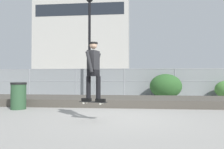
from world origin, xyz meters
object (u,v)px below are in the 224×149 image
at_px(skateboard, 93,102).
at_px(street_lamp, 89,34).
at_px(parked_car_mid, 134,83).
at_px(trash_bin, 19,96).
at_px(skater, 93,68).
at_px(shrub_left, 166,86).
at_px(parked_car_near, 67,83).

relative_size(skateboard, street_lamp, 0.13).
height_order(parked_car_mid, trash_bin, parked_car_mid).
bearing_deg(parked_car_mid, trash_bin, -115.47).
distance_m(skater, shrub_left, 7.65).
distance_m(skateboard, street_lamp, 8.17).
height_order(skateboard, skater, skater).
xyz_separation_m(skater, parked_car_near, (-4.33, 11.37, -0.65)).
distance_m(parked_car_near, trash_bin, 9.57).
height_order(skater, trash_bin, skater).
relative_size(parked_car_near, parked_car_mid, 0.99).
xyz_separation_m(skater, shrub_left, (3.08, 6.96, -0.75)).
bearing_deg(parked_car_mid, parked_car_near, 179.05).
xyz_separation_m(parked_car_mid, shrub_left, (1.86, -4.31, -0.11)).
bearing_deg(skateboard, parked_car_near, 110.84).
relative_size(skater, parked_car_mid, 0.37).
relative_size(parked_car_mid, shrub_left, 2.41).
bearing_deg(trash_bin, skater, -29.74).
xyz_separation_m(skater, parked_car_mid, (1.22, 11.28, -0.65)).
relative_size(skateboard, parked_car_mid, 0.18).
xyz_separation_m(skateboard, street_lamp, (-1.60, 7.21, 3.51)).
xyz_separation_m(skater, street_lamp, (-1.60, 7.21, 2.53)).
xyz_separation_m(street_lamp, parked_car_mid, (2.82, 4.07, -3.18)).
relative_size(skater, shrub_left, 0.90).
bearing_deg(parked_car_near, parked_car_mid, -0.95).
bearing_deg(trash_bin, skateboard, -29.74).
bearing_deg(street_lamp, skateboard, -77.48).
xyz_separation_m(skateboard, parked_car_mid, (1.22, 11.28, 0.32)).
bearing_deg(trash_bin, parked_car_near, 96.37).
bearing_deg(trash_bin, shrub_left, 38.79).
bearing_deg(shrub_left, parked_car_near, 149.26).
relative_size(street_lamp, trash_bin, 6.22).
relative_size(parked_car_near, trash_bin, 4.37).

